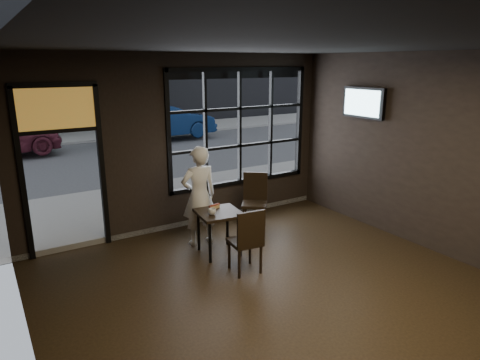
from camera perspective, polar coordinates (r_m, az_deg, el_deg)
floor at (r=5.67m, az=8.75°, el=-17.12°), size 6.00×7.00×0.02m
ceiling at (r=4.80m, az=10.38°, el=17.40°), size 6.00×7.00×0.02m
wall_left at (r=3.85m, az=-26.85°, el=-8.04°), size 0.04×7.00×3.20m
wall_right at (r=7.29m, az=27.55°, el=2.39°), size 0.04×7.00×3.20m
window_frame at (r=8.42m, az=-0.06°, el=7.04°), size 3.06×0.12×2.28m
stained_transom at (r=7.19m, az=-23.30°, el=8.79°), size 1.20×0.06×0.70m
street_asphalt at (r=27.92m, az=-25.41°, el=7.66°), size 60.00×41.00×0.04m
cafe_table at (r=6.99m, az=-2.80°, el=-7.00°), size 0.74×0.74×0.72m
chair_near at (r=6.36m, az=0.66°, el=-7.95°), size 0.48×0.48×1.00m
chair_window at (r=7.93m, az=1.96°, el=-2.98°), size 0.63×0.63×1.05m
man at (r=7.22m, az=-5.48°, el=-2.15°), size 0.64×0.44×1.71m
hotdog at (r=7.01m, az=-3.45°, el=-3.56°), size 0.21×0.11×0.06m
cup at (r=6.73m, az=-3.74°, el=-4.23°), size 0.16×0.16×0.10m
tv at (r=8.29m, az=16.14°, el=9.87°), size 0.11×0.96×0.56m
navy_car at (r=17.36m, az=-10.18°, el=7.73°), size 4.17×1.58×1.36m
tree_left at (r=18.96m, az=-24.82°, el=13.76°), size 2.44×2.44×4.17m
tree_right at (r=19.85m, az=-14.42°, el=15.64°), size 2.72×2.72×4.65m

